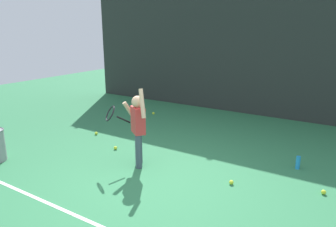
{
  "coord_description": "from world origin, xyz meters",
  "views": [
    {
      "loc": [
        2.4,
        -3.58,
        2.27
      ],
      "look_at": [
        -0.3,
        0.75,
        0.85
      ],
      "focal_mm": 33.41,
      "sensor_mm": 36.0,
      "label": 1
    }
  ],
  "objects_px": {
    "water_bottle": "(298,163)",
    "tennis_ball_6": "(115,148)",
    "tennis_ball_0": "(96,133)",
    "tennis_ball_5": "(153,113)",
    "tennis_player": "(137,124)",
    "tennis_ball_1": "(231,182)",
    "tennis_ball_4": "(324,192)"
  },
  "relations": [
    {
      "from": "water_bottle",
      "to": "tennis_ball_6",
      "type": "bearing_deg",
      "value": -162.98
    },
    {
      "from": "tennis_ball_0",
      "to": "water_bottle",
      "type": "bearing_deg",
      "value": 7.44
    },
    {
      "from": "tennis_ball_5",
      "to": "tennis_ball_0",
      "type": "bearing_deg",
      "value": -93.47
    },
    {
      "from": "tennis_ball_0",
      "to": "tennis_ball_6",
      "type": "bearing_deg",
      "value": -24.8
    },
    {
      "from": "water_bottle",
      "to": "tennis_ball_5",
      "type": "distance_m",
      "value": 4.19
    },
    {
      "from": "water_bottle",
      "to": "tennis_ball_0",
      "type": "distance_m",
      "value": 4.08
    },
    {
      "from": "water_bottle",
      "to": "tennis_ball_6",
      "type": "distance_m",
      "value": 3.26
    },
    {
      "from": "tennis_player",
      "to": "tennis_ball_6",
      "type": "bearing_deg",
      "value": -165.89
    },
    {
      "from": "tennis_player",
      "to": "tennis_ball_0",
      "type": "xyz_separation_m",
      "value": [
        -1.71,
        0.76,
        -0.69
      ]
    },
    {
      "from": "water_bottle",
      "to": "tennis_ball_5",
      "type": "xyz_separation_m",
      "value": [
        -3.92,
        1.49,
        -0.08
      ]
    },
    {
      "from": "tennis_player",
      "to": "tennis_ball_5",
      "type": "bearing_deg",
      "value": 156.54
    },
    {
      "from": "tennis_ball_0",
      "to": "tennis_player",
      "type": "bearing_deg",
      "value": -23.78
    },
    {
      "from": "tennis_ball_1",
      "to": "tennis_ball_0",
      "type": "bearing_deg",
      "value": 170.38
    },
    {
      "from": "tennis_player",
      "to": "tennis_ball_1",
      "type": "bearing_deg",
      "value": 43.66
    },
    {
      "from": "tennis_ball_0",
      "to": "tennis_ball_4",
      "type": "height_order",
      "value": "same"
    },
    {
      "from": "tennis_ball_1",
      "to": "tennis_ball_6",
      "type": "height_order",
      "value": "same"
    },
    {
      "from": "water_bottle",
      "to": "tennis_ball_6",
      "type": "height_order",
      "value": "water_bottle"
    },
    {
      "from": "tennis_ball_4",
      "to": "tennis_player",
      "type": "bearing_deg",
      "value": -167.74
    },
    {
      "from": "tennis_ball_0",
      "to": "tennis_ball_4",
      "type": "distance_m",
      "value": 4.51
    },
    {
      "from": "tennis_player",
      "to": "tennis_ball_6",
      "type": "height_order",
      "value": "tennis_player"
    },
    {
      "from": "tennis_ball_1",
      "to": "tennis_player",
      "type": "bearing_deg",
      "value": -173.02
    },
    {
      "from": "tennis_player",
      "to": "tennis_ball_5",
      "type": "relative_size",
      "value": 20.46
    },
    {
      "from": "water_bottle",
      "to": "tennis_ball_0",
      "type": "height_order",
      "value": "water_bottle"
    },
    {
      "from": "tennis_ball_5",
      "to": "tennis_ball_6",
      "type": "distance_m",
      "value": 2.57
    },
    {
      "from": "tennis_player",
      "to": "water_bottle",
      "type": "height_order",
      "value": "tennis_player"
    },
    {
      "from": "tennis_ball_0",
      "to": "tennis_ball_6",
      "type": "height_order",
      "value": "same"
    },
    {
      "from": "tennis_ball_1",
      "to": "tennis_ball_5",
      "type": "height_order",
      "value": "same"
    },
    {
      "from": "tennis_ball_4",
      "to": "tennis_ball_6",
      "type": "xyz_separation_m",
      "value": [
        -3.59,
        -0.28,
        0.0
      ]
    },
    {
      "from": "tennis_ball_0",
      "to": "tennis_ball_6",
      "type": "xyz_separation_m",
      "value": [
        0.92,
        -0.43,
        0.0
      ]
    },
    {
      "from": "tennis_ball_1",
      "to": "tennis_ball_5",
      "type": "xyz_separation_m",
      "value": [
        -3.19,
        2.58,
        0.0
      ]
    },
    {
      "from": "tennis_ball_0",
      "to": "tennis_ball_1",
      "type": "relative_size",
      "value": 1.0
    },
    {
      "from": "tennis_player",
      "to": "water_bottle",
      "type": "distance_m",
      "value": 2.73
    }
  ]
}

